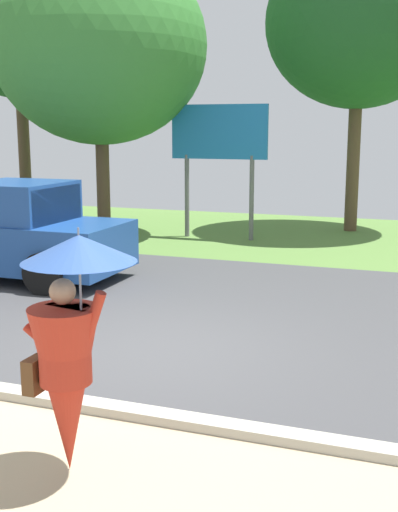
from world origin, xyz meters
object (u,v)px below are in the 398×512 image
tree_left_far (18,23)px  tree_right_far (99,46)px  roadside_billboard (219,142)px  monk_pedestrian (69,352)px  tree_center_back (359,22)px

tree_left_far → tree_right_far: (3.61, -1.65, -0.98)m
roadside_billboard → monk_pedestrian: bearing=-77.7°
tree_left_far → tree_right_far: 4.09m
monk_pedestrian → roadside_billboard: bearing=107.7°
tree_left_far → tree_center_back: tree_left_far is taller
monk_pedestrian → roadside_billboard: (-2.60, 11.92, 1.47)m
tree_center_back → tree_right_far: size_ratio=1.06×
tree_left_far → roadside_billboard: bearing=-8.8°
monk_pedestrian → roadside_billboard: size_ratio=0.61×
monk_pedestrian → tree_right_far: size_ratio=0.28×
tree_left_far → tree_center_back: 9.98m
roadside_billboard → tree_center_back: (3.15, 2.54, 3.16)m
tree_center_back → tree_right_far: bearing=-153.3°
roadside_billboard → tree_right_far: bearing=-168.9°
tree_right_far → roadside_billboard: bearing=11.1°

